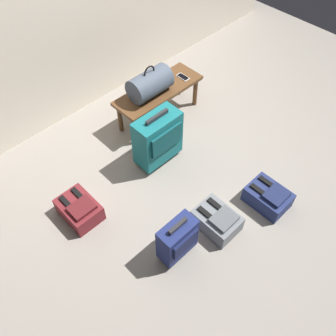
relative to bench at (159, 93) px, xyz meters
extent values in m
plane|color=gray|center=(-0.32, -0.83, -0.33)|extent=(6.60, 6.60, 0.00)
cube|color=brown|center=(0.00, 0.00, 0.04)|extent=(1.00, 0.36, 0.04)
cylinder|color=brown|center=(-0.44, -0.13, -0.15)|extent=(0.05, 0.05, 0.35)
cylinder|color=brown|center=(0.44, -0.13, -0.15)|extent=(0.05, 0.05, 0.35)
cylinder|color=brown|center=(-0.44, 0.13, -0.15)|extent=(0.05, 0.05, 0.35)
cylinder|color=brown|center=(0.44, 0.13, -0.15)|extent=(0.05, 0.05, 0.35)
cylinder|color=#475160|center=(-0.12, 0.00, 0.19)|extent=(0.44, 0.26, 0.26)
torus|color=black|center=(-0.12, 0.00, 0.33)|extent=(0.14, 0.02, 0.14)
cube|color=silver|center=(0.33, -0.04, 0.06)|extent=(0.07, 0.14, 0.01)
cube|color=black|center=(0.33, -0.04, 0.07)|extent=(0.06, 0.13, 0.00)
cube|color=#14666B|center=(-0.44, -0.45, -0.02)|extent=(0.46, 0.23, 0.51)
cube|color=#0E474A|center=(-0.44, -0.58, 0.04)|extent=(0.37, 0.02, 0.23)
cube|color=#262628|center=(-0.44, -0.45, 0.25)|extent=(0.26, 0.03, 0.04)
cylinder|color=black|center=(-0.60, -0.37, -0.30)|extent=(0.02, 0.05, 0.05)
cylinder|color=black|center=(-0.28, -0.37, -0.30)|extent=(0.02, 0.05, 0.05)
cube|color=navy|center=(-1.03, -1.31, -0.09)|extent=(0.32, 0.16, 0.37)
cube|color=#11183E|center=(-1.03, -1.41, -0.05)|extent=(0.26, 0.02, 0.17)
cube|color=#262628|center=(-1.03, -1.31, 0.11)|extent=(0.18, 0.03, 0.04)
cylinder|color=black|center=(-1.15, -1.26, -0.30)|extent=(0.02, 0.05, 0.05)
cylinder|color=black|center=(-0.92, -1.26, -0.30)|extent=(0.02, 0.05, 0.05)
cube|color=navy|center=(-0.09, -1.53, -0.24)|extent=(0.28, 0.38, 0.17)
cube|color=#182045|center=(-0.09, -1.60, -0.14)|extent=(0.21, 0.17, 0.04)
cube|color=black|center=(-0.15, -1.47, -0.15)|extent=(0.04, 0.19, 0.02)
cube|color=black|center=(-0.03, -1.47, -0.15)|extent=(0.04, 0.19, 0.02)
cube|color=slate|center=(-0.61, -1.37, -0.24)|extent=(0.28, 0.38, 0.17)
cube|color=#515559|center=(-0.61, -1.44, -0.14)|extent=(0.21, 0.17, 0.04)
cube|color=black|center=(-0.67, -1.30, -0.15)|extent=(0.04, 0.19, 0.02)
cube|color=black|center=(-0.54, -1.30, -0.15)|extent=(0.04, 0.19, 0.02)
cube|color=maroon|center=(-1.39, -0.45, -0.24)|extent=(0.28, 0.38, 0.17)
cube|color=#55181C|center=(-1.39, -0.52, -0.14)|extent=(0.21, 0.17, 0.04)
cube|color=black|center=(-1.46, -0.39, -0.15)|extent=(0.04, 0.19, 0.02)
cube|color=black|center=(-1.33, -0.39, -0.15)|extent=(0.04, 0.19, 0.02)
camera|label=1|loc=(-2.03, -2.23, 2.46)|focal=38.52mm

